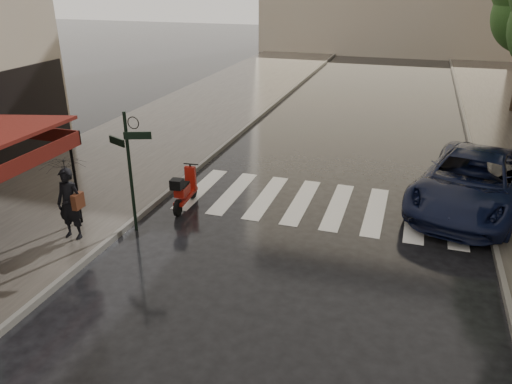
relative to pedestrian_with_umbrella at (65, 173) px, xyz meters
The scene contains 9 objects.
ground 3.56m from the pedestrian_with_umbrella, 40.99° to the right, with size 120.00×120.00×0.00m, color black.
sidewalk_near 10.36m from the pedestrian_with_umbrella, 102.31° to the left, with size 6.00×60.00×0.12m, color #38332D.
curb_near 10.17m from the pedestrian_with_umbrella, 85.01° to the left, with size 0.12×60.00×0.16m, color #595651.
curb_far 14.07m from the pedestrian_with_umbrella, 45.61° to the left, with size 0.12×60.00×0.16m, color #595651.
crosswalk 6.86m from the pedestrian_with_umbrella, 36.94° to the left, with size 7.85×3.20×0.01m.
signpost 1.50m from the pedestrian_with_umbrella, 41.06° to the left, with size 1.17×0.29×3.10m.
pedestrian_with_umbrella is the anchor object (origin of this frame).
scooter 3.39m from the pedestrian_with_umbrella, 56.43° to the left, with size 0.47×1.66×1.09m.
parked_car 10.65m from the pedestrian_with_umbrella, 28.42° to the left, with size 2.60×5.64×1.57m, color black.
Camera 1 is at (5.20, -6.89, 6.00)m, focal length 35.00 mm.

